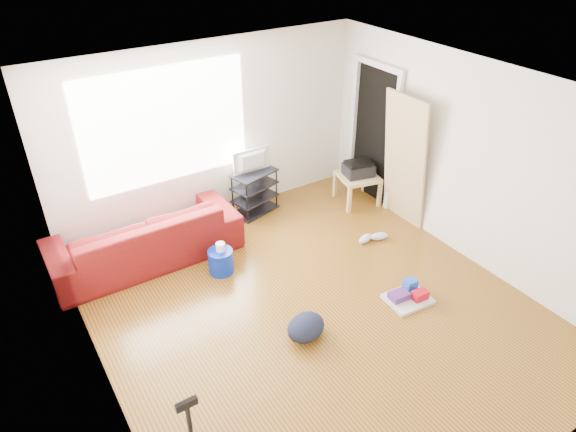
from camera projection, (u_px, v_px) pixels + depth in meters
room at (314, 208)px, 5.30m from camera, size 4.51×5.01×2.51m
sofa at (149, 258)px, 6.64m from camera, size 2.36×0.92×0.69m
tv_stand at (255, 192)px, 7.46m from camera, size 0.72×0.52×0.65m
tv at (254, 162)px, 7.20m from camera, size 0.58×0.08×0.34m
side_table at (358, 179)px, 7.69m from camera, size 0.66×0.66×0.45m
printer at (359, 169)px, 7.60m from camera, size 0.47×0.40×0.22m
bucket at (222, 271)px, 6.42m from camera, size 0.37×0.37×0.31m
toilet_paper at (221, 257)px, 6.32m from camera, size 0.11×0.11×0.10m
cleaning_tray at (408, 296)px, 5.94m from camera, size 0.53×0.44×0.18m
backpack at (306, 336)px, 5.48m from camera, size 0.53×0.47×0.25m
sneakers at (372, 237)px, 6.96m from camera, size 0.47×0.24×0.10m
door_panel at (397, 219)px, 7.46m from camera, size 0.23×0.75×1.87m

